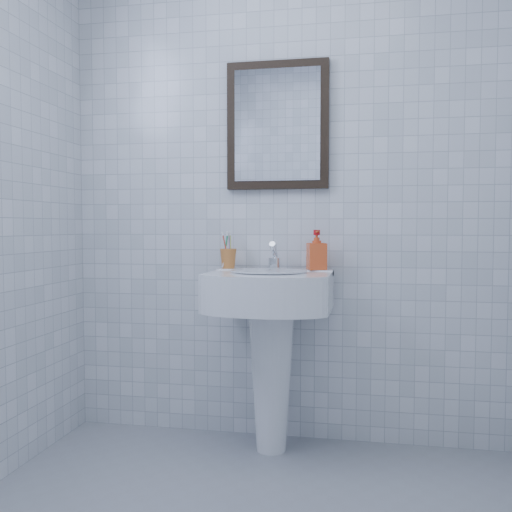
# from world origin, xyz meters

# --- Properties ---
(wall_back) EXTENTS (2.20, 0.02, 2.50)m
(wall_back) POSITION_xyz_m (0.00, 1.20, 1.25)
(wall_back) COLOR white
(wall_back) RESTS_ON ground
(washbasin) EXTENTS (0.56, 0.41, 0.86)m
(washbasin) POSITION_xyz_m (-0.05, 0.99, 0.58)
(washbasin) COLOR white
(washbasin) RESTS_ON ground
(faucet) EXTENTS (0.05, 0.12, 0.14)m
(faucet) POSITION_xyz_m (-0.05, 1.09, 0.90)
(faucet) COLOR silver
(faucet) RESTS_ON washbasin
(toothbrush_cup) EXTENTS (0.10, 0.10, 0.10)m
(toothbrush_cup) POSITION_xyz_m (-0.28, 1.10, 0.90)
(toothbrush_cup) COLOR #C5702F
(toothbrush_cup) RESTS_ON washbasin
(soap_dispenser) EXTENTS (0.11, 0.11, 0.19)m
(soap_dispenser) POSITION_xyz_m (0.15, 1.10, 0.95)
(soap_dispenser) COLOR #E64316
(soap_dispenser) RESTS_ON washbasin
(wall_mirror) EXTENTS (0.50, 0.04, 0.62)m
(wall_mirror) POSITION_xyz_m (-0.05, 1.18, 1.55)
(wall_mirror) COLOR black
(wall_mirror) RESTS_ON wall_back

